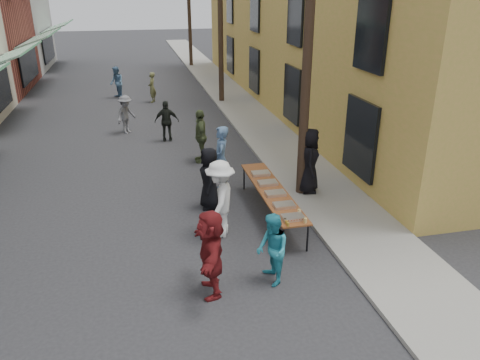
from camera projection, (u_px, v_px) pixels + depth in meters
name	position (u px, v px, depth m)	size (l,w,h in m)	color
ground	(158.00, 269.00, 10.05)	(120.00, 120.00, 0.00)	#28282B
sidewalk	(235.00, 101.00, 24.56)	(2.20, 60.00, 0.10)	gray
building_ochre	(359.00, 0.00, 23.03)	(10.00, 28.00, 10.00)	#B19F3F
utility_pole_near	(309.00, 34.00, 11.91)	(0.26, 0.26, 9.00)	#2D2116
utility_pole_mid	(220.00, 11.00, 22.70)	(0.26, 0.26, 9.00)	#2D2116
utility_pole_far	(189.00, 3.00, 33.49)	(0.26, 0.26, 9.00)	#2D2116
serving_table	(272.00, 192.00, 12.10)	(0.70, 4.00, 0.75)	brown
catering_tray_sausage	(293.00, 217.00, 10.58)	(0.50, 0.33, 0.08)	maroon
catering_tray_foil_b	(284.00, 205.00, 11.17)	(0.50, 0.33, 0.08)	#B2B2B7
catering_tray_buns	(275.00, 193.00, 11.80)	(0.50, 0.33, 0.08)	tan
catering_tray_foil_d	(268.00, 183.00, 12.43)	(0.50, 0.33, 0.08)	#B2B2B7
catering_tray_buns_end	(261.00, 173.00, 13.06)	(0.50, 0.33, 0.08)	tan
condiment_jar_a	(288.00, 224.00, 10.27)	(0.07, 0.07, 0.08)	#A57F26
condiment_jar_b	(286.00, 222.00, 10.36)	(0.07, 0.07, 0.08)	#A57F26
condiment_jar_c	(285.00, 220.00, 10.45)	(0.07, 0.07, 0.08)	#A57F26
cup_stack	(305.00, 221.00, 10.39)	(0.08, 0.08, 0.12)	tan
guest_front_a	(209.00, 178.00, 12.54)	(0.84, 0.55, 1.71)	black
guest_front_b	(221.00, 159.00, 13.53)	(0.72, 0.47, 1.97)	#50729B
guest_front_c	(272.00, 250.00, 9.34)	(0.74, 0.58, 1.52)	teal
guest_front_d	(220.00, 199.00, 11.08)	(1.24, 0.71, 1.92)	white
guest_front_e	(201.00, 136.00, 15.90)	(1.07, 0.45, 1.82)	#4C5A34
guest_queue_back	(211.00, 253.00, 8.98)	(1.66, 0.53, 1.79)	maroon
server	(309.00, 161.00, 13.28)	(0.92, 0.60, 1.89)	black
passerby_left	(126.00, 114.00, 19.07)	(1.01, 0.58, 1.56)	slate
passerby_mid	(167.00, 121.00, 18.07)	(0.93, 0.39, 1.59)	black
passerby_right	(152.00, 87.00, 24.16)	(0.56, 0.37, 1.54)	#66693C
passerby_far	(117.00, 82.00, 25.05)	(0.81, 0.63, 1.68)	#557DA4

